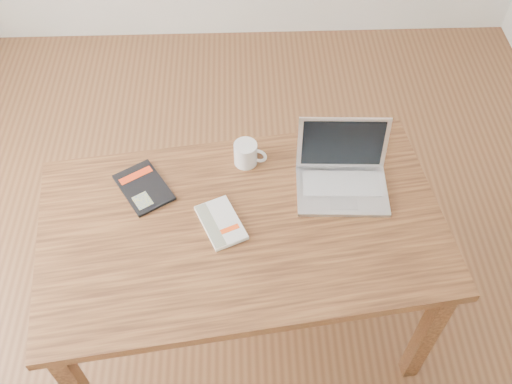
{
  "coord_description": "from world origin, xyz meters",
  "views": [
    {
      "loc": [
        0.17,
        -1.32,
        2.39
      ],
      "look_at": [
        0.21,
        -0.09,
        0.85
      ],
      "focal_mm": 40.0,
      "sensor_mm": 36.0,
      "label": 1
    }
  ],
  "objects_px": {
    "desk": "(243,238)",
    "coffee_mug": "(246,153)",
    "white_guidebook": "(221,223)",
    "black_guidebook": "(144,187)",
    "laptop": "(342,173)"
  },
  "relations": [
    {
      "from": "laptop",
      "to": "white_guidebook",
      "type": "bearing_deg",
      "value": -155.66
    },
    {
      "from": "white_guidebook",
      "to": "coffee_mug",
      "type": "distance_m",
      "value": 0.31
    },
    {
      "from": "black_guidebook",
      "to": "coffee_mug",
      "type": "xyz_separation_m",
      "value": [
        0.38,
        0.12,
        0.04
      ]
    },
    {
      "from": "desk",
      "to": "black_guidebook",
      "type": "distance_m",
      "value": 0.41
    },
    {
      "from": "white_guidebook",
      "to": "laptop",
      "type": "height_order",
      "value": "laptop"
    },
    {
      "from": "black_guidebook",
      "to": "laptop",
      "type": "height_order",
      "value": "laptop"
    },
    {
      "from": "desk",
      "to": "laptop",
      "type": "xyz_separation_m",
      "value": [
        0.37,
        0.18,
        0.14
      ]
    },
    {
      "from": "white_guidebook",
      "to": "coffee_mug",
      "type": "height_order",
      "value": "coffee_mug"
    },
    {
      "from": "white_guidebook",
      "to": "coffee_mug",
      "type": "xyz_separation_m",
      "value": [
        0.1,
        0.29,
        0.04
      ]
    },
    {
      "from": "coffee_mug",
      "to": "desk",
      "type": "bearing_deg",
      "value": -78.33
    },
    {
      "from": "white_guidebook",
      "to": "black_guidebook",
      "type": "xyz_separation_m",
      "value": [
        -0.29,
        0.17,
        -0.0
      ]
    },
    {
      "from": "white_guidebook",
      "to": "laptop",
      "type": "relative_size",
      "value": 0.69
    },
    {
      "from": "white_guidebook",
      "to": "black_guidebook",
      "type": "bearing_deg",
      "value": 125.77
    },
    {
      "from": "desk",
      "to": "white_guidebook",
      "type": "relative_size",
      "value": 6.46
    },
    {
      "from": "desk",
      "to": "coffee_mug",
      "type": "bearing_deg",
      "value": 78.34
    }
  ]
}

